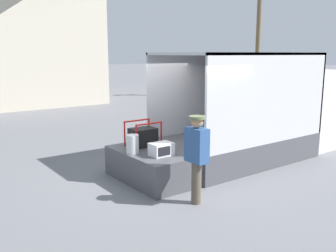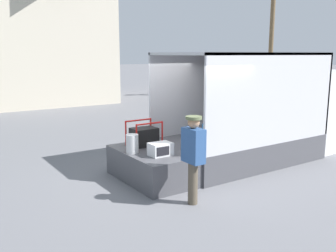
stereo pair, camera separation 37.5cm
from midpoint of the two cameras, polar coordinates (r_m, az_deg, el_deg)
ground_plane at (r=8.65m, az=2.16°, el=-7.46°), size 160.00×160.00×0.00m
box_truck at (r=11.17m, az=18.92°, el=1.20°), size 6.50×2.17×2.76m
tailgate_deck at (r=8.23m, az=-1.21°, el=-6.02°), size 1.20×2.07×0.66m
microwave at (r=7.75m, az=0.24°, el=-3.55°), size 0.46×0.34×0.27m
portable_generator at (r=8.58m, az=-2.30°, el=-1.58°), size 0.70×0.54×0.57m
orange_bucket at (r=7.95m, az=-4.13°, el=-2.72°), size 0.26×0.26×0.40m
worker_person at (r=6.79m, az=5.46°, el=-3.85°), size 0.30×0.44×1.65m
house_backdrop at (r=23.29m, az=-19.82°, el=15.13°), size 7.68×8.04×9.17m
utility_pole at (r=24.40m, az=16.02°, el=14.56°), size 1.80×0.28×8.54m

